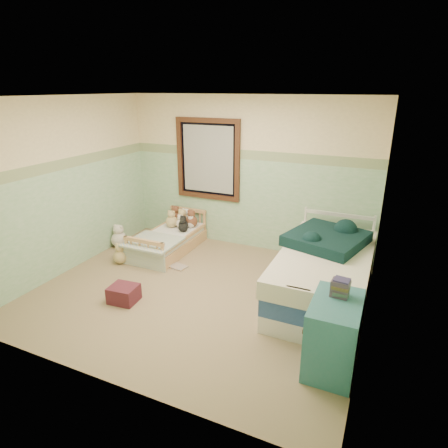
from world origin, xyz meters
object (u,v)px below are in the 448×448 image
at_px(plush_floor_tan, 121,257).
at_px(red_pillow, 124,294).
at_px(toddler_bed_frame, 169,245).
at_px(dresser, 333,335).
at_px(plush_floor_cream, 119,240).
at_px(floor_book, 178,267).
at_px(twin_bed_frame, 322,291).

xyz_separation_m(plush_floor_tan, red_pillow, (0.76, -0.89, -0.00)).
xyz_separation_m(toddler_bed_frame, red_pillow, (0.34, -1.63, 0.02)).
relative_size(toddler_bed_frame, red_pillow, 4.16).
bearing_deg(plush_floor_tan, toddler_bed_frame, 60.60).
relative_size(dresser, red_pillow, 2.10).
bearing_deg(plush_floor_cream, floor_book, -11.80).
height_order(red_pillow, floor_book, red_pillow).
distance_m(plush_floor_cream, red_pillow, 1.84).
relative_size(plush_floor_tan, floor_book, 0.90).
xyz_separation_m(toddler_bed_frame, floor_book, (0.48, -0.51, -0.08)).
bearing_deg(toddler_bed_frame, floor_book, -46.53).
distance_m(twin_bed_frame, dresser, 1.30).
xyz_separation_m(plush_floor_cream, plush_floor_tan, (0.43, -0.51, -0.02)).
bearing_deg(red_pillow, plush_floor_cream, 130.38).
bearing_deg(twin_bed_frame, dresser, -75.76).
bearing_deg(plush_floor_cream, plush_floor_tan, -49.75).
xyz_separation_m(toddler_bed_frame, twin_bed_frame, (2.65, -0.53, 0.02)).
relative_size(red_pillow, floor_book, 1.38).
bearing_deg(toddler_bed_frame, dresser, -30.88).
distance_m(toddler_bed_frame, dresser, 3.46).
bearing_deg(toddler_bed_frame, twin_bed_frame, -11.40).
bearing_deg(toddler_bed_frame, plush_floor_cream, -164.99).
bearing_deg(floor_book, red_pillow, -88.55).
relative_size(twin_bed_frame, floor_book, 8.33).
bearing_deg(floor_book, toddler_bed_frame, 141.97).
relative_size(plush_floor_tan, dresser, 0.31).
relative_size(plush_floor_cream, red_pillow, 0.79).
bearing_deg(dresser, toddler_bed_frame, 149.12).
relative_size(plush_floor_cream, dresser, 0.38).
bearing_deg(plush_floor_tan, floor_book, 14.63).
bearing_deg(dresser, twin_bed_frame, 104.24).
bearing_deg(toddler_bed_frame, red_pillow, -78.18).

